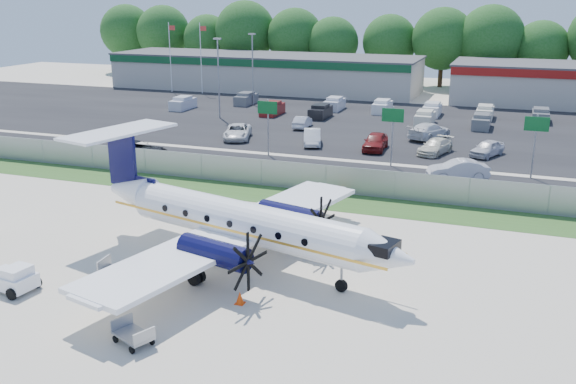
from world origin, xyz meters
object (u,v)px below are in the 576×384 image
(baggage_cart_near, at_px, (133,334))
(aircraft, at_px, (238,220))
(baggage_cart_far, at_px, (121,271))
(pushback_tug, at_px, (13,279))

(baggage_cart_near, bearing_deg, aircraft, 85.83)
(aircraft, height_order, baggage_cart_far, aircraft)
(pushback_tug, bearing_deg, baggage_cart_far, 33.48)
(pushback_tug, bearing_deg, baggage_cart_near, -15.74)
(pushback_tug, height_order, baggage_cart_far, pushback_tug)
(aircraft, bearing_deg, baggage_cart_near, -94.17)
(pushback_tug, xyz_separation_m, baggage_cart_far, (4.23, 2.80, -0.12))
(baggage_cart_near, distance_m, baggage_cart_far, 6.47)
(baggage_cart_near, xyz_separation_m, baggage_cart_far, (-3.98, 5.11, 0.07))
(baggage_cart_far, bearing_deg, baggage_cart_near, -52.10)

